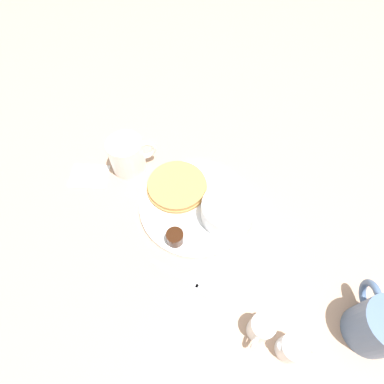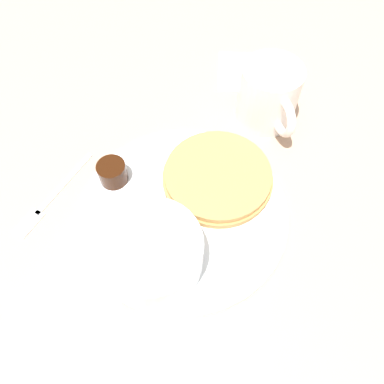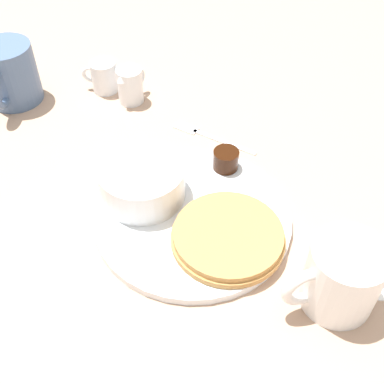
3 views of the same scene
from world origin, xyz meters
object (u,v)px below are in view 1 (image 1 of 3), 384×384
at_px(second_mug, 381,325).
at_px(plate, 198,205).
at_px(creamer_pitcher_near, 263,328).
at_px(bowl, 230,210).
at_px(fork, 191,281).
at_px(creamer_pitcher_far, 294,348).
at_px(coffee_mug, 130,155).

bearing_deg(second_mug, plate, 140.88).
height_order(plate, second_mug, second_mug).
relative_size(plate, creamer_pitcher_near, 4.20).
relative_size(plate, bowl, 2.28).
bearing_deg(fork, second_mug, -13.85).
bearing_deg(creamer_pitcher_far, plate, 119.84).
relative_size(plate, fork, 1.95).
bearing_deg(fork, bowl, 61.55).
height_order(creamer_pitcher_near, second_mug, second_mug).
bearing_deg(creamer_pitcher_far, second_mug, 13.92).
relative_size(plate, coffee_mug, 2.31).
height_order(plate, fork, plate).
distance_m(creamer_pitcher_far, second_mug, 0.16).
height_order(bowl, creamer_pitcher_near, same).
distance_m(plate, bowl, 0.09).
bearing_deg(creamer_pitcher_near, coffee_mug, 127.14).
bearing_deg(fork, creamer_pitcher_far, -33.26).
xyz_separation_m(bowl, coffee_mug, (-0.24, 0.15, 0.01)).
bearing_deg(second_mug, coffee_mug, 142.61).
height_order(creamer_pitcher_far, second_mug, second_mug).
xyz_separation_m(bowl, fork, (-0.08, -0.15, -0.04)).
height_order(plate, bowl, bowl).
relative_size(coffee_mug, second_mug, 0.90).
bearing_deg(plate, bowl, -24.58).
distance_m(creamer_pitcher_near, fork, 0.16).
relative_size(bowl, creamer_pitcher_far, 1.71).
bearing_deg(coffee_mug, bowl, -31.35).
distance_m(fork, second_mug, 0.35).
height_order(creamer_pitcher_far, fork, creamer_pitcher_far).
bearing_deg(plate, creamer_pitcher_near, -65.92).
xyz_separation_m(coffee_mug, fork, (0.16, -0.30, -0.04)).
distance_m(plate, second_mug, 0.43).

